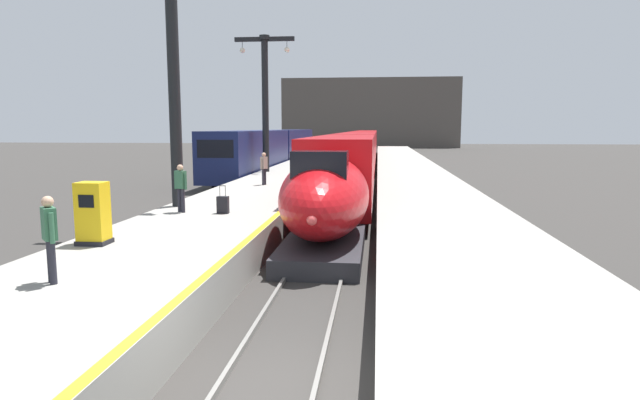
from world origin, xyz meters
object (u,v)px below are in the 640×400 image
object	(u,v)px
station_column_mid	(173,61)
regional_train_adjacent	(273,148)
rolling_suitcase	(223,205)
passenger_near_edge	(181,184)
ticket_machine_yellow	(93,216)
station_column_far	(265,90)
passenger_mid_platform	(264,166)
highspeed_train_main	(360,150)
passenger_far_waiting	(50,232)

from	to	relation	value
station_column_mid	regional_train_adjacent	bearing A→B (deg)	94.19
regional_train_adjacent	rolling_suitcase	bearing A→B (deg)	-82.05
passenger_near_edge	station_column_mid	bearing A→B (deg)	114.79
regional_train_adjacent	station_column_mid	distance (m)	30.44
ticket_machine_yellow	regional_train_adjacent	bearing A→B (deg)	93.97
regional_train_adjacent	rolling_suitcase	size ratio (longest dim) A/B	37.27
station_column_far	passenger_near_edge	xyz separation A→B (m)	(0.68, -17.70, -4.45)
passenger_mid_platform	highspeed_train_main	bearing A→B (deg)	79.59
passenger_mid_platform	ticket_machine_yellow	bearing A→B (deg)	-95.17
passenger_near_edge	ticket_machine_yellow	distance (m)	5.28
station_column_mid	rolling_suitcase	world-z (taller)	station_column_mid
highspeed_train_main	regional_train_adjacent	distance (m)	8.14
passenger_far_waiting	station_column_far	bearing A→B (deg)	92.97
highspeed_train_main	passenger_far_waiting	distance (m)	41.20
passenger_mid_platform	passenger_far_waiting	size ratio (longest dim) A/B	1.00
station_column_mid	station_column_far	distance (m)	16.22
regional_train_adjacent	station_column_mid	size ratio (longest dim) A/B	4.08
passenger_far_waiting	ticket_machine_yellow	xyz separation A→B (m)	(-1.02, 3.37, -0.25)
station_column_mid	passenger_far_waiting	bearing A→B (deg)	-82.30
highspeed_train_main	passenger_near_edge	world-z (taller)	highspeed_train_main
station_column_far	passenger_near_edge	world-z (taller)	station_column_far
passenger_mid_platform	rolling_suitcase	bearing A→B (deg)	-86.66
highspeed_train_main	passenger_near_edge	xyz separation A→B (m)	(-5.22, -32.32, 0.07)
passenger_near_edge	rolling_suitcase	size ratio (longest dim) A/B	1.72
highspeed_train_main	regional_train_adjacent	size ratio (longest dim) A/B	2.07
highspeed_train_main	rolling_suitcase	world-z (taller)	highspeed_train_main
station_column_far	ticket_machine_yellow	bearing A→B (deg)	-89.13
station_column_far	passenger_mid_platform	xyz separation A→B (m)	(1.67, -8.43, -4.45)
passenger_far_waiting	ticket_machine_yellow	bearing A→B (deg)	106.81
regional_train_adjacent	passenger_far_waiting	world-z (taller)	regional_train_adjacent
regional_train_adjacent	station_column_far	xyz separation A→B (m)	(2.20, -13.82, 4.36)
passenger_mid_platform	passenger_far_waiting	world-z (taller)	same
station_column_mid	passenger_far_waiting	xyz separation A→B (m)	(1.37, -10.11, -4.42)
passenger_near_edge	regional_train_adjacent	bearing A→B (deg)	95.22
rolling_suitcase	ticket_machine_yellow	xyz separation A→B (m)	(-1.86, -5.18, 0.44)
highspeed_train_main	rolling_suitcase	bearing A→B (deg)	-96.49
station_column_far	passenger_mid_platform	size ratio (longest dim) A/B	5.34
station_column_far	passenger_far_waiting	bearing A→B (deg)	-87.03
passenger_near_edge	ticket_machine_yellow	bearing A→B (deg)	-93.62
station_column_mid	rolling_suitcase	xyz separation A→B (m)	(2.21, -1.57, -5.10)
regional_train_adjacent	passenger_mid_platform	size ratio (longest dim) A/B	21.66
passenger_near_edge	rolling_suitcase	bearing A→B (deg)	-3.26
rolling_suitcase	ticket_machine_yellow	bearing A→B (deg)	-109.80
highspeed_train_main	station_column_mid	bearing A→B (deg)	-100.83
rolling_suitcase	station_column_mid	bearing A→B (deg)	144.73
station_column_far	ticket_machine_yellow	distance (m)	23.44
regional_train_adjacent	passenger_far_waiting	size ratio (longest dim) A/B	21.66
regional_train_adjacent	passenger_mid_platform	distance (m)	22.59
station_column_mid	station_column_far	world-z (taller)	station_column_far
passenger_mid_platform	passenger_far_waiting	bearing A→B (deg)	-90.96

